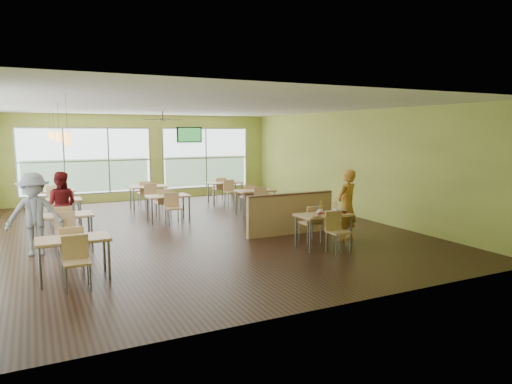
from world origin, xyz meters
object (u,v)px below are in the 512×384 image
at_px(man_plaid, 347,205).
at_px(main_table, 324,219).
at_px(half_wall_divider, 291,214).
at_px(food_basket, 342,211).

bearing_deg(man_plaid, main_table, 0.58).
bearing_deg(main_table, half_wall_divider, 90.00).
xyz_separation_m(main_table, half_wall_divider, (0.00, 1.45, -0.11)).
bearing_deg(food_basket, main_table, 177.56).
distance_m(half_wall_divider, food_basket, 1.57).
distance_m(main_table, food_basket, 0.51).
relative_size(main_table, half_wall_divider, 0.63).
distance_m(half_wall_divider, man_plaid, 1.46).
height_order(main_table, man_plaid, man_plaid).
relative_size(main_table, food_basket, 6.54).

